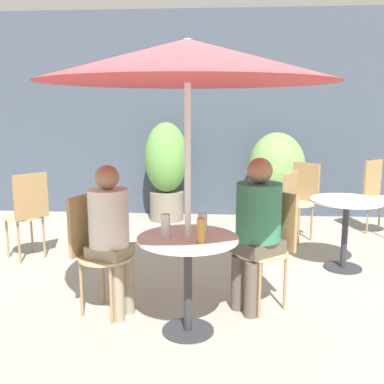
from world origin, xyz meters
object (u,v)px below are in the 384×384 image
(umbrella, at_px, (188,61))
(bistro_chair_0, at_px, (271,238))
(seated_person_1, at_px, (110,226))
(beer_glass_0, at_px, (166,226))
(bistro_chair_2, at_px, (378,190))
(cafe_table_near, at_px, (188,260))
(potted_plant_0, at_px, (166,168))
(bistro_chair_3, at_px, (28,208))
(beer_glass_1, at_px, (201,231))
(cafe_table_far, at_px, (346,216))
(bistro_chair_5, at_px, (301,194))
(seated_person_0, at_px, (257,221))
(beer_glass_2, at_px, (202,223))
(bistro_chair_1, at_px, (95,243))
(potted_plant_1, at_px, (276,171))
(bistro_chair_4, at_px, (281,207))

(umbrella, bearing_deg, bistro_chair_0, 39.00)
(seated_person_1, bearing_deg, beer_glass_0, -96.78)
(bistro_chair_2, relative_size, beer_glass_0, 5.68)
(cafe_table_near, xyz_separation_m, potted_plant_0, (-0.58, 3.30, 0.22))
(cafe_table_near, relative_size, bistro_chair_3, 0.76)
(bistro_chair_3, bearing_deg, beer_glass_1, 90.77)
(cafe_table_far, relative_size, potted_plant_0, 0.51)
(bistro_chair_5, height_order, seated_person_0, seated_person_0)
(bistro_chair_0, relative_size, bistro_chair_5, 1.00)
(bistro_chair_3, distance_m, beer_glass_2, 2.34)
(bistro_chair_5, bearing_deg, beer_glass_0, -76.53)
(bistro_chair_3, bearing_deg, bistro_chair_1, 82.53)
(potted_plant_1, bearing_deg, bistro_chair_0, -97.11)
(cafe_table_near, bearing_deg, bistro_chair_4, 63.33)
(bistro_chair_0, relative_size, beer_glass_1, 5.57)
(bistro_chair_3, distance_m, umbrella, 2.69)
(bistro_chair_2, height_order, beer_glass_1, bistro_chair_2)
(beer_glass_2, height_order, umbrella, umbrella)
(bistro_chair_0, bearing_deg, beer_glass_2, -93.04)
(potted_plant_1, xyz_separation_m, umbrella, (-0.97, -3.20, 1.17))
(potted_plant_0, bearing_deg, beer_glass_0, -82.65)
(bistro_chair_5, bearing_deg, seated_person_1, -86.99)
(bistro_chair_1, height_order, bistro_chair_5, same)
(bistro_chair_5, distance_m, seated_person_1, 2.87)
(beer_glass_1, bearing_deg, seated_person_1, 153.46)
(cafe_table_near, distance_m, bistro_chair_3, 2.33)
(bistro_chair_1, height_order, beer_glass_1, bistro_chair_1)
(cafe_table_near, height_order, seated_person_1, seated_person_1)
(seated_person_1, bearing_deg, cafe_table_near, -90.00)
(bistro_chair_2, relative_size, seated_person_0, 0.77)
(cafe_table_far, bearing_deg, beer_glass_0, -138.70)
(bistro_chair_2, bearing_deg, bistro_chair_0, -166.23)
(bistro_chair_4, distance_m, umbrella, 2.35)
(bistro_chair_5, distance_m, beer_glass_0, 2.81)
(cafe_table_far, distance_m, seated_person_1, 2.41)
(cafe_table_far, bearing_deg, seated_person_0, -133.51)
(bistro_chair_0, relative_size, potted_plant_0, 0.67)
(bistro_chair_5, bearing_deg, bistro_chair_0, -63.85)
(bistro_chair_1, relative_size, potted_plant_1, 0.74)
(cafe_table_far, xyz_separation_m, bistro_chair_1, (-2.23, -1.13, 0.02))
(bistro_chair_1, relative_size, beer_glass_0, 5.68)
(seated_person_0, bearing_deg, beer_glass_0, -96.87)
(bistro_chair_0, distance_m, beer_glass_2, 0.70)
(umbrella, bearing_deg, potted_plant_1, 73.14)
(potted_plant_1, bearing_deg, seated_person_0, -99.32)
(cafe_table_near, distance_m, potted_plant_1, 3.35)
(seated_person_0, bearing_deg, bistro_chair_4, 125.95)
(bistro_chair_4, xyz_separation_m, beer_glass_1, (-0.76, -1.84, 0.23))
(seated_person_1, relative_size, potted_plant_1, 0.93)
(cafe_table_far, xyz_separation_m, bistro_chair_0, (-0.84, -0.91, 0.02))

